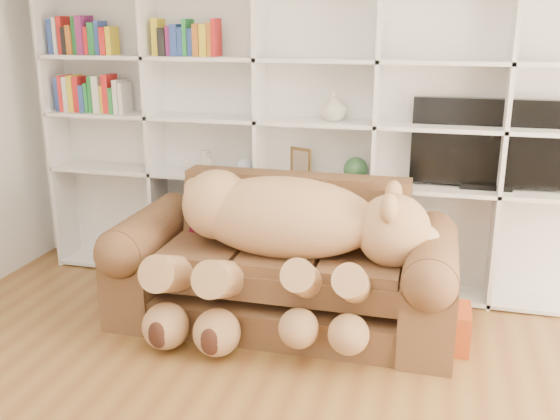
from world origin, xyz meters
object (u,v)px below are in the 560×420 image
(tv, at_px, (489,145))
(gift_box, at_px, (443,326))
(sofa, at_px, (284,270))
(teddy_bear, at_px, (283,236))

(tv, bearing_deg, gift_box, -106.14)
(sofa, distance_m, gift_box, 1.12)
(gift_box, xyz_separation_m, tv, (0.24, 0.82, 1.05))
(gift_box, distance_m, tv, 1.35)
(sofa, xyz_separation_m, tv, (1.32, 0.70, 0.82))
(teddy_bear, xyz_separation_m, gift_box, (1.05, 0.08, -0.55))
(tv, bearing_deg, sofa, -152.12)
(sofa, bearing_deg, teddy_bear, -79.08)
(gift_box, bearing_deg, tv, 73.86)
(sofa, relative_size, teddy_bear, 1.27)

